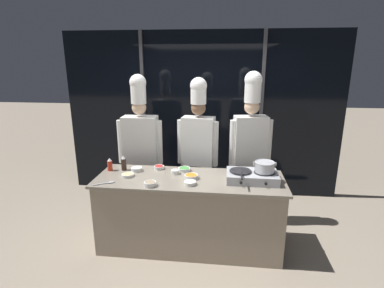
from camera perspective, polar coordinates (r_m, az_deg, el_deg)
The scene contains 20 objects.
ground_plane at distance 3.99m, azimuth -0.43°, elevation -18.49°, with size 24.00×24.00×0.00m, color gray.
window_wall_back at distance 5.00m, azimuth 1.78°, elevation 5.42°, with size 4.55×0.09×2.70m.
demo_counter at distance 3.75m, azimuth -0.44°, elevation -12.83°, with size 2.23×0.76×0.89m.
portable_stove at distance 3.53m, azimuth 11.36°, elevation -6.07°, with size 0.58×0.39×0.12m.
frying_pan at distance 3.49m, azimuth 9.24°, elevation -4.85°, with size 0.26×0.44×0.04m.
stock_pot at distance 3.50m, azimuth 13.66°, elevation -4.22°, with size 0.25×0.23×0.12m.
squeeze_bottle_chili at distance 3.91m, azimuth -15.38°, elevation -3.80°, with size 0.06×0.06×0.17m.
squeeze_bottle_soy at distance 3.88m, azimuth -12.87°, elevation -3.58°, with size 0.06×0.06×0.19m.
prep_bowl_bell_pepper at distance 3.87m, azimuth -6.29°, elevation -4.40°, with size 0.13×0.13×0.04m.
prep_bowl_bean_sprouts at distance 3.69m, azimuth -3.24°, elevation -5.25°, with size 0.10×0.10×0.05m.
prep_bowl_mushrooms at distance 3.37m, azimuth -7.99°, elevation -7.46°, with size 0.14×0.14×0.05m.
prep_bowl_ginger at distance 3.69m, azimuth -12.16°, elevation -5.75°, with size 0.15×0.15×0.03m.
prep_bowl_scallions at distance 3.78m, azimuth -1.47°, elevation -4.79°, with size 0.16×0.16×0.04m.
prep_bowl_onion at distance 3.84m, azimuth -10.51°, elevation -4.68°, with size 0.14×0.14×0.05m.
prep_bowl_rice at distance 3.37m, azimuth -0.37°, elevation -7.37°, with size 0.14×0.14×0.04m.
prep_bowl_carrots at distance 3.54m, azimuth -0.14°, elevation -6.16°, with size 0.17×0.17×0.05m.
serving_spoon_slotted at distance 3.55m, azimuth -15.63°, elevation -7.10°, with size 0.22×0.15×0.02m.
chef_head at distance 4.27m, azimuth -9.78°, elevation 0.85°, with size 0.63×0.26×2.06m.
chef_sous at distance 4.12m, azimuth 1.18°, elevation 0.82°, with size 0.57×0.29×2.03m.
chef_line at distance 4.11m, azimuth 11.04°, elevation 1.09°, with size 0.57×0.30×2.11m.
Camera 1 is at (0.40, -3.27, 2.24)m, focal length 28.00 mm.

